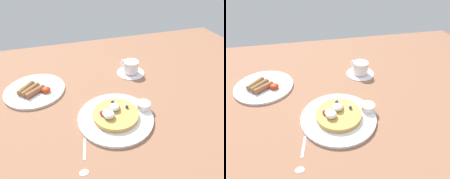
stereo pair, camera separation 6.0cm
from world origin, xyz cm
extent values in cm
cube|color=#895B43|center=(0.00, 0.00, -1.50)|extent=(195.21, 125.93, 3.00)
cylinder|color=white|center=(2.29, -12.41, 0.55)|extent=(27.77, 27.77, 1.11)
cylinder|color=#BD9246|center=(2.30, -12.37, 1.97)|extent=(16.76, 16.76, 1.74)
sphere|color=red|center=(2.75, -10.26, 3.72)|extent=(1.76, 1.76, 1.76)
sphere|color=navy|center=(7.10, -10.98, 3.44)|extent=(1.20, 1.20, 1.20)
sphere|color=navy|center=(2.81, -6.85, 3.51)|extent=(1.33, 1.33, 1.33)
sphere|color=navy|center=(4.03, -10.06, 3.47)|extent=(1.25, 1.25, 1.25)
sphere|color=#C12444|center=(3.62, -10.12, 3.51)|extent=(1.33, 1.33, 1.33)
sphere|color=red|center=(-2.68, -11.78, 3.68)|extent=(1.68, 1.68, 1.68)
ellipsoid|color=white|center=(2.39, -10.45, 4.00)|extent=(3.86, 3.86, 2.32)
ellipsoid|color=white|center=(-0.64, -13.84, 4.02)|extent=(3.94, 3.94, 2.37)
ellipsoid|color=white|center=(-1.22, -12.53, 3.84)|extent=(3.31, 3.31, 1.99)
cylinder|color=white|center=(13.97, -11.06, 2.37)|extent=(5.24, 5.24, 2.52)
cylinder|color=#623312|center=(13.97, -11.06, 2.87)|extent=(4.30, 4.30, 0.30)
cylinder|color=white|center=(-26.14, 14.17, 0.54)|extent=(25.60, 25.60, 1.08)
cylinder|color=brown|center=(-25.65, 10.78, 2.29)|extent=(8.50, 7.39, 2.42)
cylinder|color=brown|center=(-27.58, 12.78, 2.29)|extent=(7.96, 8.05, 2.42)
cylinder|color=brown|center=(-29.51, 14.78, 2.29)|extent=(7.53, 8.40, 2.42)
ellipsoid|color=white|center=(-31.23, 14.69, 1.38)|extent=(7.38, 6.28, 0.60)
sphere|color=yellow|center=(-31.23, 14.69, 1.88)|extent=(2.00, 2.00, 2.00)
ellipsoid|color=red|center=(-21.33, 11.00, 2.15)|extent=(3.90, 3.90, 2.15)
cylinder|color=white|center=(19.49, 16.27, 0.37)|extent=(13.52, 13.52, 0.75)
cylinder|color=white|center=(19.49, 16.27, 3.62)|extent=(7.24, 7.24, 5.74)
torus|color=white|center=(16.99, 20.16, 3.90)|extent=(2.84, 3.81, 4.02)
cylinder|color=brown|center=(19.49, 16.27, 5.46)|extent=(6.16, 6.16, 0.46)
cube|color=silver|center=(-11.32, -22.56, 0.15)|extent=(2.51, 8.25, 0.30)
ellipsoid|color=silver|center=(-13.04, -30.64, 0.30)|extent=(2.86, 2.20, 0.60)
camera|label=1|loc=(-15.25, -64.55, 53.08)|focal=32.74mm
camera|label=2|loc=(-9.40, -66.07, 53.08)|focal=32.74mm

